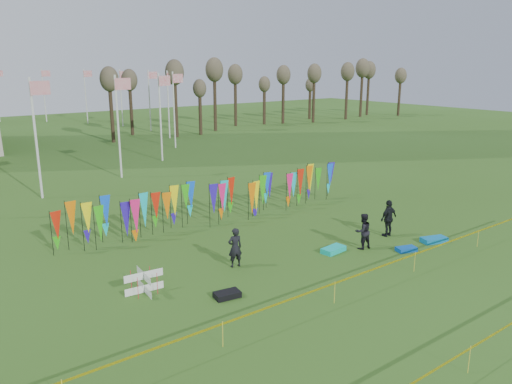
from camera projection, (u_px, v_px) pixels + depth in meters
ground at (337, 276)px, 21.42m from camera, size 160.00×160.00×0.00m
banner_row at (222, 197)px, 28.52m from camera, size 18.64×0.64×2.34m
caution_tape_near at (365, 273)px, 19.79m from camera, size 26.00×0.02×0.90m
caution_tape_far at (501, 331)px, 15.52m from camera, size 26.00×0.02×0.90m
tree_line at (275, 82)px, 72.53m from camera, size 53.92×1.92×7.84m
box_kite at (144, 282)px, 19.75m from camera, size 0.81×0.81×0.90m
person_left at (235, 248)px, 22.18m from camera, size 0.74×0.60×1.82m
person_mid at (363, 231)px, 24.37m from camera, size 0.95×0.69×1.79m
person_right at (389, 218)px, 26.13m from camera, size 1.16×0.66×1.97m
kite_bag_turquoise at (333, 250)px, 24.10m from camera, size 1.31×0.76×0.25m
kite_bag_blue at (406, 249)px, 24.22m from camera, size 1.08×0.78×0.20m
kite_bag_black at (227, 295)px, 19.44m from camera, size 1.08×0.72×0.23m
kite_bag_teal at (434, 240)px, 25.43m from camera, size 1.44×1.00×0.25m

